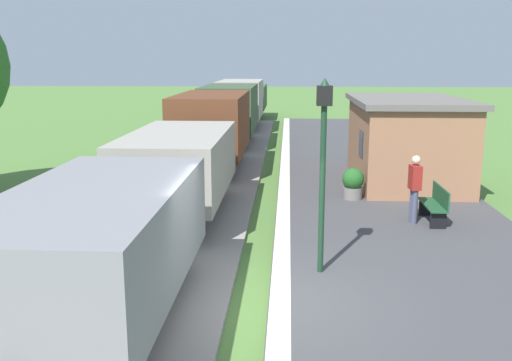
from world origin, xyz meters
TOP-DOWN VIEW (x-y plane):
  - ground_plane at (0.00, 0.00)m, footprint 160.00×160.00m
  - platform_slab at (3.20, 0.00)m, footprint 6.00×60.00m
  - platform_edge_stripe at (0.40, 0.00)m, footprint 0.36×60.00m
  - track_ballast at (-2.40, 0.00)m, footprint 3.80×60.00m
  - rail_near at (-1.68, 0.00)m, footprint 0.07×60.00m
  - rail_far at (-3.12, 0.00)m, footprint 0.07×60.00m
  - freight_train at (-2.40, 16.07)m, footprint 2.50×39.20m
  - station_hut at (4.40, 9.85)m, footprint 3.50×5.80m
  - bench_near_hut at (4.22, 5.02)m, footprint 0.42×1.50m
  - person_waiting at (3.65, 4.92)m, footprint 0.28×0.40m
  - potted_planter at (2.42, 7.34)m, footprint 0.64×0.64m
  - lamp_post_near at (1.15, 1.44)m, footprint 0.28×0.28m

SIDE VIEW (x-z plane):
  - ground_plane at x=0.00m, z-range 0.00..0.00m
  - track_ballast at x=-2.40m, z-range 0.00..0.12m
  - platform_slab at x=3.20m, z-range 0.00..0.25m
  - rail_near at x=-1.68m, z-range 0.12..0.26m
  - rail_far at x=-3.12m, z-range 0.12..0.26m
  - platform_edge_stripe at x=0.40m, z-range 0.25..0.26m
  - bench_near_hut at x=4.22m, z-range 0.27..1.18m
  - potted_planter at x=2.42m, z-range 0.26..1.18m
  - person_waiting at x=3.65m, z-range 0.33..2.04m
  - freight_train at x=-2.40m, z-range 0.19..2.91m
  - station_hut at x=4.40m, z-range 0.26..3.04m
  - lamp_post_near at x=1.15m, z-range 0.95..4.65m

